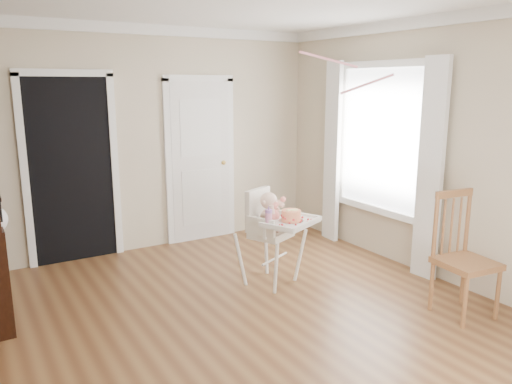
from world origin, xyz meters
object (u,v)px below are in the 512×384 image
high_chair (271,225)px  sippy_cup (269,216)px  dining_chair (464,259)px  cake (291,216)px

high_chair → sippy_cup: size_ratio=5.78×
high_chair → sippy_cup: high_chair is taller
high_chair → sippy_cup: bearing=-155.0°
high_chair → dining_chair: bearing=-77.3°
sippy_cup → dining_chair: size_ratio=0.16×
high_chair → cake: (0.10, -0.20, 0.13)m
cake → dining_chair: 1.61m
high_chair → cake: 0.26m
cake → sippy_cup: (-0.23, 0.05, 0.02)m
dining_chair → sippy_cup: bearing=139.3°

